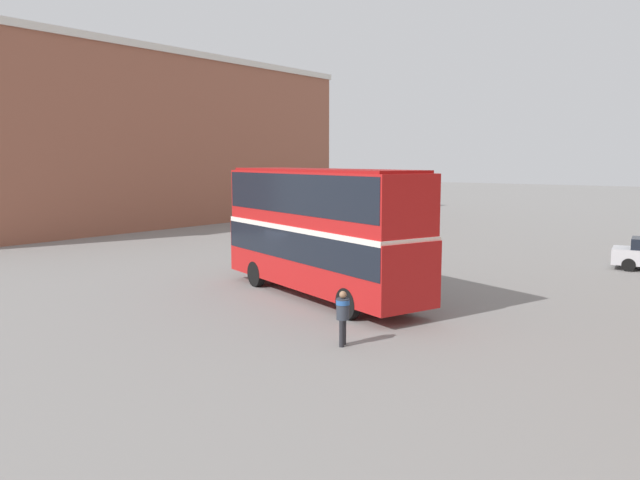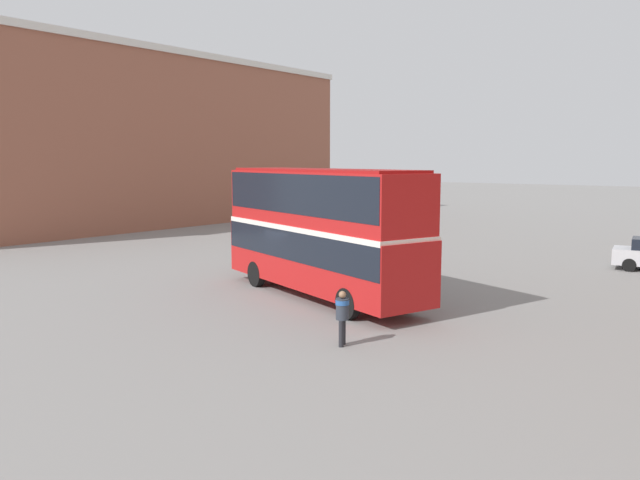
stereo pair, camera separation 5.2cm
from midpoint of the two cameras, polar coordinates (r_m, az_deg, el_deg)
The scene contains 5 objects.
ground_plane at distance 25.09m, azimuth -1.97°, elevation -4.80°, with size 240.00×240.00×0.00m, color gray.
building_row_left at distance 53.64m, azimuth -15.00°, elevation 8.81°, with size 8.54×37.68×13.79m.
double_decker_bus at distance 23.82m, azimuth 0.06°, elevation 1.44°, with size 10.81×5.74×4.94m.
pedestrian_foreground at distance 17.80m, azimuth 2.14°, elevation -6.63°, with size 0.51×0.51×1.59m.
parked_car_kerb_near at distance 38.07m, azimuth -1.91°, elevation 0.51°, with size 4.30×1.96×1.50m.
Camera 2 is at (15.81, -18.76, 5.25)m, focal length 35.00 mm.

